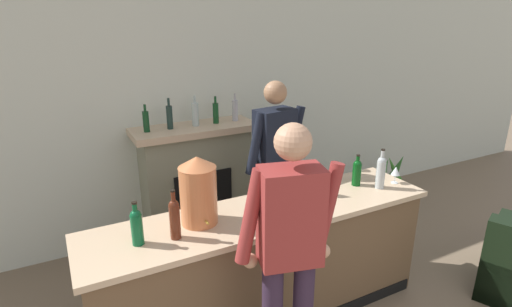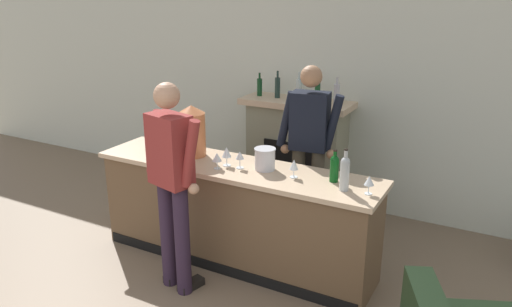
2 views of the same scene
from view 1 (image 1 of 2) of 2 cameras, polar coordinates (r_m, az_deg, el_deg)
name	(u,v)px [view 1 (image 1 of 2)]	position (r m, az deg, el deg)	size (l,w,h in m)	color
wall_back_panel	(192,112)	(4.45, -9.17, 5.86)	(12.00, 0.07, 2.75)	beige
bar_counter	(266,265)	(3.30, 1.45, -15.66)	(2.75, 0.65, 0.97)	brown
fireplace_stone	(197,182)	(4.41, -8.48, -4.01)	(1.29, 0.52, 1.61)	gray
potted_plant_corner	(390,182)	(5.72, 18.64, -3.84)	(0.40, 0.42, 0.67)	#513E4A
person_customer	(289,255)	(2.45, 4.77, -14.30)	(0.64, 0.37, 1.83)	#2B1E30
person_bartender	(274,167)	(3.76, 2.66, -1.96)	(0.65, 0.34, 1.83)	#484235
copper_dispenser	(198,190)	(2.81, -8.26, -5.20)	(0.26, 0.30, 0.50)	#C87243
ice_bucket_steel	(295,189)	(3.18, 5.62, -5.09)	(0.19, 0.19, 0.20)	silver
wine_bottle_chardonnay_pale	(137,225)	(2.68, -16.68, -9.81)	(0.08, 0.08, 0.30)	#0D512B
wine_bottle_riesling_slim	(381,171)	(3.54, 17.41, -2.39)	(0.08, 0.08, 0.35)	#A3ACAE
wine_bottle_cabernet_heavy	(357,171)	(3.56, 14.22, -2.50)	(0.08, 0.08, 0.28)	#084212
wine_bottle_merlot_tall	(175,217)	(2.68, -11.56, -8.91)	(0.07, 0.07, 0.35)	#532213
wine_glass_back_row	(396,171)	(3.70, 19.33, -2.43)	(0.08, 0.08, 0.15)	silver
wine_glass_by_dispenser	(264,208)	(2.85, 1.18, -7.79)	(0.09, 0.09, 0.15)	silver
wine_glass_mid_counter	(261,199)	(2.94, 0.67, -6.52)	(0.09, 0.09, 0.18)	silver
wine_glass_near_bucket	(331,183)	(3.30, 10.66, -4.19)	(0.07, 0.07, 0.16)	silver
wine_glass_front_right	(277,196)	(3.01, 3.02, -6.15)	(0.07, 0.07, 0.16)	silver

